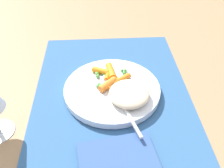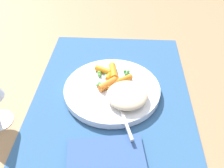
{
  "view_description": "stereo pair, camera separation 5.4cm",
  "coord_description": "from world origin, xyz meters",
  "px_view_note": "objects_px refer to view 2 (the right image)",
  "views": [
    {
      "loc": [
        -0.45,
        0.03,
        0.43
      ],
      "look_at": [
        0.0,
        0.0,
        0.03
      ],
      "focal_mm": 40.45,
      "sensor_mm": 36.0,
      "label": 1
    },
    {
      "loc": [
        -0.45,
        -0.03,
        0.43
      ],
      "look_at": [
        0.0,
        0.0,
        0.03
      ],
      "focal_mm": 40.45,
      "sensor_mm": 36.0,
      "label": 2
    }
  ],
  "objects_px": {
    "rice_mound": "(127,95)",
    "napkin": "(107,159)",
    "plate": "(112,90)",
    "carrot_portion": "(112,77)",
    "fork": "(116,97)"
  },
  "relations": [
    {
      "from": "plate",
      "to": "carrot_portion",
      "type": "xyz_separation_m",
      "value": [
        0.03,
        0.0,
        0.02
      ]
    },
    {
      "from": "napkin",
      "to": "fork",
      "type": "bearing_deg",
      "value": -3.49
    },
    {
      "from": "carrot_portion",
      "to": "napkin",
      "type": "bearing_deg",
      "value": -178.68
    },
    {
      "from": "napkin",
      "to": "carrot_portion",
      "type": "bearing_deg",
      "value": 1.32
    },
    {
      "from": "carrot_portion",
      "to": "rice_mound",
      "type": "bearing_deg",
      "value": -150.78
    },
    {
      "from": "plate",
      "to": "carrot_portion",
      "type": "bearing_deg",
      "value": 5.73
    },
    {
      "from": "carrot_portion",
      "to": "napkin",
      "type": "xyz_separation_m",
      "value": [
        -0.22,
        -0.01,
        -0.02
      ]
    },
    {
      "from": "rice_mound",
      "to": "fork",
      "type": "bearing_deg",
      "value": 81.23
    },
    {
      "from": "napkin",
      "to": "plate",
      "type": "bearing_deg",
      "value": 0.62
    },
    {
      "from": "carrot_portion",
      "to": "fork",
      "type": "relative_size",
      "value": 0.51
    },
    {
      "from": "rice_mound",
      "to": "napkin",
      "type": "height_order",
      "value": "rice_mound"
    },
    {
      "from": "plate",
      "to": "fork",
      "type": "distance_m",
      "value": 0.04
    },
    {
      "from": "rice_mound",
      "to": "fork",
      "type": "height_order",
      "value": "rice_mound"
    },
    {
      "from": "plate",
      "to": "rice_mound",
      "type": "distance_m",
      "value": 0.06
    },
    {
      "from": "fork",
      "to": "napkin",
      "type": "distance_m",
      "value": 0.15
    }
  ]
}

